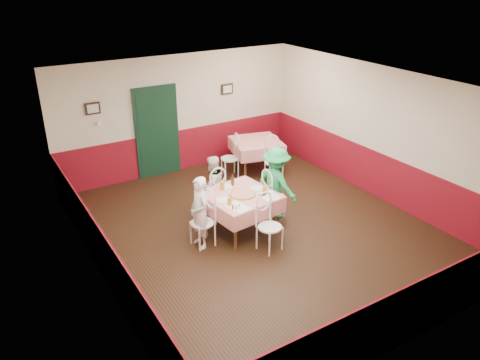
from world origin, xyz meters
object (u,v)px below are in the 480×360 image
main_table (240,212)px  pizza (243,194)px  chair_far (214,193)px  glass_a (230,202)px  chair_near (270,227)px  diner_right (276,183)px  chair_second_b (274,163)px  second_table (256,155)px  diner_left (200,213)px  diner_far (212,185)px  chair_right (274,196)px  chair_left (202,223)px  glass_b (265,190)px  wallet (262,194)px  beer_bottle (233,180)px  glass_c (222,186)px  chair_second_a (230,159)px

main_table → pizza: pizza is taller
chair_far → glass_a: chair_far is taller
chair_near → diner_right: bearing=39.7°
pizza → diner_right: 0.87m
glass_a → chair_second_b: bearing=38.9°
main_table → chair_second_b: chair_second_b is taller
second_table → diner_left: (-2.75, -2.38, 0.29)m
main_table → diner_far: diner_far is taller
chair_right → chair_near: same height
main_table → chair_left: bearing=-173.4°
chair_far → chair_second_b: bearing=-161.3°
chair_right → chair_left: bearing=96.6°
chair_left → diner_right: bearing=93.3°
chair_right → glass_b: bearing=124.5°
chair_far → diner_far: 0.17m
chair_far → wallet: 1.21m
pizza → diner_right: bearing=9.3°
second_table → pizza: (-1.83, -2.32, 0.40)m
beer_bottle → diner_left: diner_left is taller
chair_second_b → chair_right: bearing=-111.4°
glass_b → glass_c: glass_c is taller
glass_b → diner_far: (-0.52, 1.09, -0.22)m
glass_a → wallet: bearing=2.5°
second_table → chair_left: 3.60m
second_table → glass_c: (-2.03, -1.92, 0.46)m
pizza → diner_left: (-0.93, -0.07, -0.11)m
second_table → diner_left: bearing=-139.1°
chair_left → glass_a: size_ratio=6.62×
pizza → chair_second_a: bearing=65.1°
chair_left → chair_second_a: size_ratio=1.00×
wallet → diner_left: bearing=166.9°
chair_near → diner_left: bearing=133.0°
second_table → beer_bottle: beer_bottle is taller
pizza → glass_c: glass_c is taller
chair_second_a → glass_b: chair_second_a is taller
beer_bottle → diner_far: size_ratio=0.18×
glass_c → beer_bottle: beer_bottle is taller
glass_b → glass_c: (-0.59, 0.55, 0.01)m
diner_right → diner_far: bearing=38.5°
chair_left → beer_bottle: size_ratio=4.18×
second_table → chair_right: bearing=-114.9°
glass_b → second_table: bearing=59.8°
chair_right → glass_a: 1.34m
chair_near → wallet: chair_near is taller
main_table → diner_far: (-0.10, 0.89, 0.24)m
second_table → diner_right: size_ratio=0.77×
diner_left → chair_left: bearing=97.5°
chair_second_a → glass_a: bearing=-16.4°
diner_left → second_table: bearing=131.8°
glass_a → diner_left: diner_left is taller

